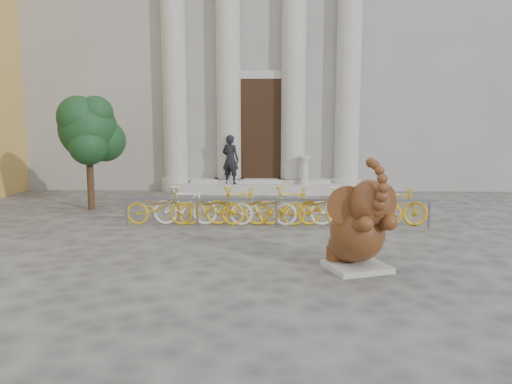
{
  "coord_description": "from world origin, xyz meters",
  "views": [
    {
      "loc": [
        0.35,
        -8.92,
        2.66
      ],
      "look_at": [
        0.04,
        1.97,
        1.1
      ],
      "focal_mm": 35.0,
      "sensor_mm": 36.0,
      "label": 1
    }
  ],
  "objects_px": {
    "bike_rack": "(276,206)",
    "tree": "(89,131)",
    "elephant_statue": "(359,230)",
    "pedestrian": "(230,159)"
  },
  "relations": [
    {
      "from": "tree",
      "to": "pedestrian",
      "type": "height_order",
      "value": "tree"
    },
    {
      "from": "tree",
      "to": "pedestrian",
      "type": "bearing_deg",
      "value": 41.35
    },
    {
      "from": "bike_rack",
      "to": "tree",
      "type": "height_order",
      "value": "tree"
    },
    {
      "from": "elephant_statue",
      "to": "pedestrian",
      "type": "relative_size",
      "value": 1.13
    },
    {
      "from": "bike_rack",
      "to": "pedestrian",
      "type": "height_order",
      "value": "pedestrian"
    },
    {
      "from": "bike_rack",
      "to": "tree",
      "type": "relative_size",
      "value": 2.36
    },
    {
      "from": "bike_rack",
      "to": "pedestrian",
      "type": "xyz_separation_m",
      "value": [
        -1.6,
        5.57,
        0.76
      ]
    },
    {
      "from": "bike_rack",
      "to": "elephant_statue",
      "type": "bearing_deg",
      "value": -69.56
    },
    {
      "from": "tree",
      "to": "pedestrian",
      "type": "relative_size",
      "value": 1.88
    },
    {
      "from": "elephant_statue",
      "to": "bike_rack",
      "type": "height_order",
      "value": "elephant_statue"
    }
  ]
}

